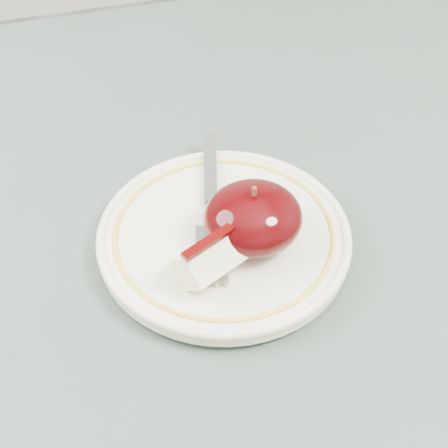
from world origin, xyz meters
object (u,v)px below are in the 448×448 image
object	(u,v)px
apple_half	(253,218)
table	(207,291)
plate	(224,235)
fork	(211,205)

from	to	relation	value
apple_half	table	bearing A→B (deg)	130.09
plate	fork	xyz separation A→B (m)	(-0.00, 0.03, 0.01)
apple_half	fork	size ratio (longest dim) A/B	0.43
table	plate	xyz separation A→B (m)	(0.01, -0.02, 0.10)
table	fork	size ratio (longest dim) A/B	4.67
table	plate	bearing A→B (deg)	-64.14
table	fork	bearing A→B (deg)	46.30
table	apple_half	xyz separation A→B (m)	(0.03, -0.04, 0.13)
plate	apple_half	size ratio (longest dim) A/B	2.66
plate	apple_half	world-z (taller)	apple_half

